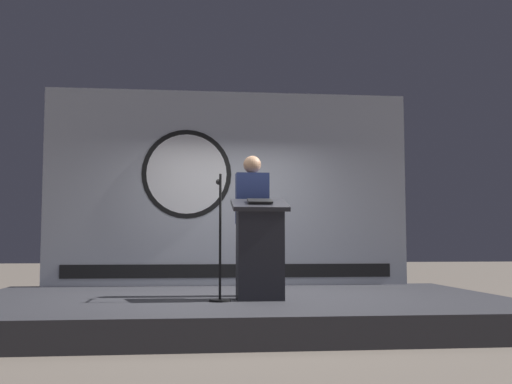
{
  "coord_description": "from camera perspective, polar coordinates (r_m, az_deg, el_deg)",
  "views": [
    {
      "loc": [
        -0.59,
        -7.37,
        0.97
      ],
      "look_at": [
        0.21,
        -0.01,
        1.56
      ],
      "focal_mm": 42.93,
      "sensor_mm": 36.0,
      "label": 1
    }
  ],
  "objects": [
    {
      "name": "microphone_stand",
      "position": [
        6.88,
        -3.39,
        -5.97
      ],
      "size": [
        0.24,
        0.56,
        1.42
      ],
      "color": "black",
      "rests_on": "stage_platform"
    },
    {
      "name": "banner_display",
      "position": [
        9.27,
        -2.63,
        0.35
      ],
      "size": [
        5.48,
        0.12,
        2.94
      ],
      "color": "#B2B7C1",
      "rests_on": "stage_platform"
    },
    {
      "name": "ground_plane",
      "position": [
        7.45,
        -1.61,
        -12.02
      ],
      "size": [
        40.0,
        40.0,
        0.0
      ],
      "primitive_type": "plane",
      "color": "#6B6056"
    },
    {
      "name": "speaker_person",
      "position": [
        7.48,
        -0.36,
        -2.96
      ],
      "size": [
        0.4,
        0.26,
        1.71
      ],
      "color": "black",
      "rests_on": "stage_platform"
    },
    {
      "name": "podium",
      "position": [
        7.01,
        0.35,
        -5.41
      ],
      "size": [
        0.64,
        0.5,
        1.16
      ],
      "color": "#26262B",
      "rests_on": "stage_platform"
    },
    {
      "name": "stage_platform",
      "position": [
        7.44,
        -1.61,
        -10.88
      ],
      "size": [
        6.4,
        4.0,
        0.3
      ],
      "primitive_type": "cube",
      "color": "#333338",
      "rests_on": "ground"
    }
  ]
}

